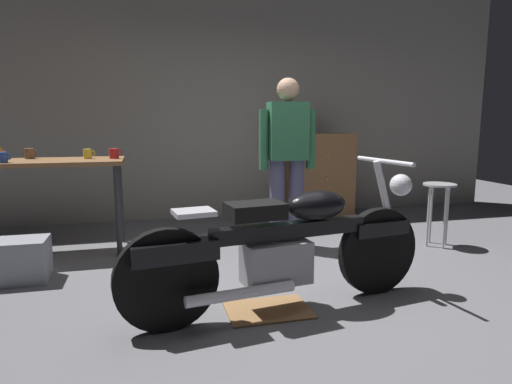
% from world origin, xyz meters
% --- Properties ---
extents(ground_plane, '(12.00, 12.00, 0.00)m').
position_xyz_m(ground_plane, '(0.00, 0.00, 0.00)').
color(ground_plane, slate).
extents(back_wall, '(8.00, 0.12, 3.10)m').
position_xyz_m(back_wall, '(0.00, 2.80, 1.55)').
color(back_wall, gray).
rests_on(back_wall, ground_plane).
extents(workbench, '(1.30, 0.64, 0.90)m').
position_xyz_m(workbench, '(-1.81, 1.50, 0.79)').
color(workbench, brown).
rests_on(workbench, ground_plane).
extents(motorcycle, '(2.18, 0.69, 1.00)m').
position_xyz_m(motorcycle, '(-0.07, -0.28, 0.45)').
color(motorcycle, black).
rests_on(motorcycle, ground_plane).
extents(person_standing, '(0.57, 0.23, 1.67)m').
position_xyz_m(person_standing, '(0.41, 1.17, 0.93)').
color(person_standing, '#535275').
rests_on(person_standing, ground_plane).
extents(shop_stool, '(0.32, 0.32, 0.64)m').
position_xyz_m(shop_stool, '(1.90, 0.81, 0.50)').
color(shop_stool, '#B2B2B7').
rests_on(shop_stool, ground_plane).
extents(wooden_dresser, '(0.80, 0.47, 1.10)m').
position_xyz_m(wooden_dresser, '(1.23, 2.30, 0.55)').
color(wooden_dresser, brown).
rests_on(wooden_dresser, ground_plane).
extents(drip_tray, '(0.56, 0.40, 0.01)m').
position_xyz_m(drip_tray, '(-0.19, -0.28, 0.01)').
color(drip_tray, olive).
rests_on(drip_tray, ground_plane).
extents(storage_bin, '(0.44, 0.32, 0.34)m').
position_xyz_m(storage_bin, '(-1.96, 0.75, 0.17)').
color(storage_bin, gray).
rests_on(storage_bin, ground_plane).
extents(mug_brown_stoneware, '(0.12, 0.09, 0.10)m').
position_xyz_m(mug_brown_stoneware, '(-2.03, 1.69, 0.95)').
color(mug_brown_stoneware, brown).
rests_on(mug_brown_stoneware, workbench).
extents(mug_yellow_tall, '(0.11, 0.08, 0.09)m').
position_xyz_m(mug_yellow_tall, '(-1.49, 1.56, 0.95)').
color(mug_yellow_tall, yellow).
rests_on(mug_yellow_tall, workbench).
extents(mug_red_diner, '(0.12, 0.09, 0.10)m').
position_xyz_m(mug_red_diner, '(-1.24, 1.52, 0.95)').
color(mug_red_diner, red).
rests_on(mug_red_diner, workbench).
extents(mug_blue_enamel, '(0.11, 0.08, 0.09)m').
position_xyz_m(mug_blue_enamel, '(-2.16, 1.30, 0.95)').
color(mug_blue_enamel, '#2D51AD').
rests_on(mug_blue_enamel, workbench).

